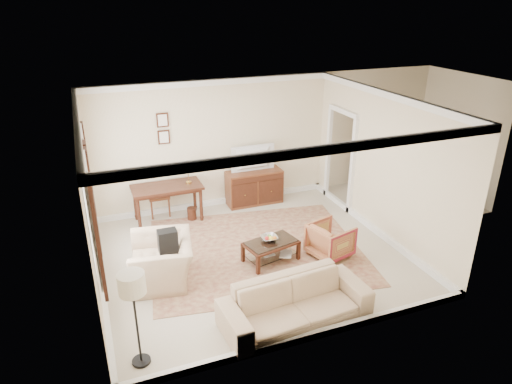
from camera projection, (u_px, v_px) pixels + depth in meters
room_shell at (251, 128)px, 7.65m from camera, size 5.51×5.01×2.91m
annex_bedroom at (410, 185)px, 10.96m from camera, size 3.00×2.70×2.90m
window_front at (92, 221)px, 6.53m from camera, size 0.12×1.56×1.80m
window_rear at (88, 182)px, 7.90m from camera, size 0.12×1.56×1.80m
doorway at (340, 160)px, 10.39m from camera, size 0.10×1.12×2.25m
rug at (256, 250)px, 8.80m from camera, size 4.39×3.92×0.01m
writing_desk at (167, 191)px, 9.71m from camera, size 1.48×0.74×0.81m
desk_chair at (158, 193)px, 10.03m from camera, size 0.52×0.52×1.05m
desk_lamp at (188, 172)px, 9.73m from camera, size 0.32×0.32×0.50m
framed_prints at (163, 128)px, 9.63m from camera, size 0.25×0.04×0.68m
sideboard at (254, 187)px, 10.67m from camera, size 1.29×0.50×0.80m
tv at (254, 151)px, 10.30m from camera, size 0.99×0.57×0.13m
coffee_table at (271, 246)px, 8.33m from camera, size 1.06×0.76×0.41m
fruit_bowl at (269, 237)px, 8.32m from camera, size 0.42×0.42×0.10m
book_a at (262, 254)px, 8.36m from camera, size 0.28×0.04×0.38m
book_b at (280, 253)px, 8.38m from camera, size 0.25×0.17×0.38m
striped_armchair at (330, 239)px, 8.48m from camera, size 0.82×0.85×0.72m
club_armchair at (161, 254)px, 7.68m from camera, size 0.95×1.28×1.02m
backpack at (168, 240)px, 7.61m from camera, size 0.33×0.38×0.40m
sofa at (296, 296)px, 6.71m from camera, size 2.29×0.81×0.88m
floor_lamp at (132, 290)px, 5.65m from camera, size 0.34×0.34×1.40m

